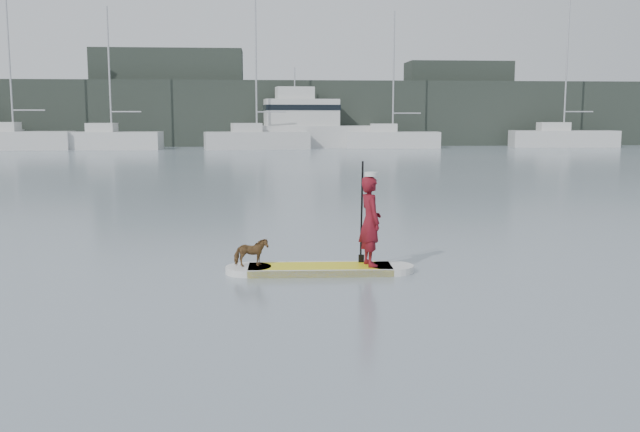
{
  "coord_description": "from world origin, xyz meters",
  "views": [
    {
      "loc": [
        -1.2,
        -15.62,
        2.71
      ],
      "look_at": [
        -0.22,
        -3.45,
        1.0
      ],
      "focal_mm": 40.0,
      "sensor_mm": 36.0,
      "label": 1
    }
  ],
  "objects": [
    {
      "name": "shore_mass",
      "position": [
        0.0,
        53.0,
        3.0
      ],
      "size": [
        90.0,
        6.0,
        6.0
      ],
      "primitive_type": "cube",
      "color": "black",
      "rests_on": "ground"
    },
    {
      "name": "motor_yacht_a",
      "position": [
        2.91,
        47.79,
        1.96
      ],
      "size": [
        11.91,
        4.6,
        6.98
      ],
      "rotation": [
        0.0,
        0.0,
        0.09
      ],
      "color": "silver",
      "rests_on": "ground"
    },
    {
      "name": "shore_building_east",
      "position": [
        18.0,
        54.0,
        4.0
      ],
      "size": [
        10.0,
        4.0,
        8.0
      ],
      "primitive_type": "cube",
      "color": "black",
      "rests_on": "ground"
    },
    {
      "name": "white_cap",
      "position": [
        0.66,
        -3.48,
        1.72
      ],
      "size": [
        0.22,
        0.22,
        0.07
      ],
      "primitive_type": "cylinder",
      "color": "silver",
      "rests_on": "paddler"
    },
    {
      "name": "dog",
      "position": [
        -1.42,
        -3.4,
        0.36
      ],
      "size": [
        0.62,
        0.38,
        0.49
      ],
      "primitive_type": "imported",
      "rotation": [
        0.0,
        0.0,
        1.78
      ],
      "color": "brown",
      "rests_on": "paddleboard"
    },
    {
      "name": "paddle",
      "position": [
        0.54,
        -3.2,
        0.8
      ],
      "size": [
        0.1,
        0.3,
        2.0
      ],
      "rotation": [
        0.0,
        0.0,
        -0.04
      ],
      "color": "black",
      "rests_on": "ground"
    },
    {
      "name": "paddleboard",
      "position": [
        -0.22,
        -3.45,
        0.06
      ],
      "size": [
        3.3,
        0.9,
        0.12
      ],
      "rotation": [
        0.0,
        0.0,
        -0.04
      ],
      "color": "yellow",
      "rests_on": "ground"
    },
    {
      "name": "ground",
      "position": [
        0.0,
        0.0,
        0.0
      ],
      "size": [
        140.0,
        140.0,
        0.0
      ],
      "primitive_type": "plane",
      "color": "slate",
      "rests_on": "ground"
    },
    {
      "name": "sailboat_d",
      "position": [
        -1.72,
        44.87,
        0.92
      ],
      "size": [
        8.99,
        3.93,
        12.8
      ],
      "rotation": [
        0.0,
        0.0,
        0.15
      ],
      "color": "silver",
      "rests_on": "ground"
    },
    {
      "name": "paddler",
      "position": [
        0.66,
        -3.48,
        0.9
      ],
      "size": [
        0.47,
        0.63,
        1.57
      ],
      "primitive_type": "imported",
      "rotation": [
        0.0,
        0.0,
        1.75
      ],
      "color": "maroon",
      "rests_on": "paddleboard"
    },
    {
      "name": "sailboat_b",
      "position": [
        -21.61,
        45.0,
        0.96
      ],
      "size": [
        9.3,
        2.93,
        13.77
      ],
      "rotation": [
        0.0,
        0.0,
        0.01
      ],
      "color": "silver",
      "rests_on": "ground"
    },
    {
      "name": "sailboat_e",
      "position": [
        10.06,
        45.94,
        0.83
      ],
      "size": [
        8.22,
        3.33,
        11.62
      ],
      "rotation": [
        0.0,
        0.0,
        -0.09
      ],
      "color": "silver",
      "rests_on": "ground"
    },
    {
      "name": "sailboat_c",
      "position": [
        -13.77,
        45.31,
        0.86
      ],
      "size": [
        8.22,
        3.09,
        11.63
      ],
      "rotation": [
        0.0,
        0.0,
        -0.05
      ],
      "color": "silver",
      "rests_on": "ground"
    },
    {
      "name": "shore_building_west",
      "position": [
        -10.0,
        54.0,
        4.5
      ],
      "size": [
        14.0,
        4.0,
        9.0
      ],
      "primitive_type": "cube",
      "color": "black",
      "rests_on": "ground"
    },
    {
      "name": "sailboat_f",
      "position": [
        25.69,
        46.67,
        0.93
      ],
      "size": [
        9.49,
        3.76,
        13.84
      ],
      "rotation": [
        0.0,
        0.0,
        -0.11
      ],
      "color": "silver",
      "rests_on": "ground"
    }
  ]
}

